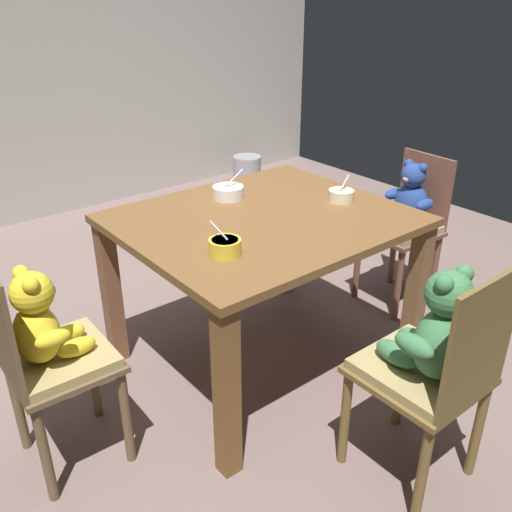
% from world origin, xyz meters
% --- Properties ---
extents(ground_plane, '(5.20, 5.20, 0.04)m').
position_xyz_m(ground_plane, '(0.00, 0.00, -0.02)').
color(ground_plane, '#78625D').
extents(wall_rear, '(5.20, 0.08, 2.99)m').
position_xyz_m(wall_rear, '(0.00, 2.56, 1.49)').
color(wall_rear, '#B1ADA3').
rests_on(wall_rear, ground_plane).
extents(dining_table, '(1.19, 1.02, 0.75)m').
position_xyz_m(dining_table, '(0.00, 0.00, 0.63)').
color(dining_table, brown).
rests_on(dining_table, ground_plane).
extents(teddy_chair_near_left, '(0.37, 0.38, 0.88)m').
position_xyz_m(teddy_chair_near_left, '(-1.00, -0.02, 0.54)').
color(teddy_chair_near_left, brown).
rests_on(teddy_chair_near_left, ground_plane).
extents(teddy_chair_near_front, '(0.39, 0.40, 0.89)m').
position_xyz_m(teddy_chair_near_front, '(-0.01, -0.91, 0.56)').
color(teddy_chair_near_front, brown).
rests_on(teddy_chair_near_front, ground_plane).
extents(teddy_chair_near_right, '(0.38, 0.38, 0.84)m').
position_xyz_m(teddy_chair_near_right, '(0.99, -0.04, 0.53)').
color(teddy_chair_near_right, brown).
rests_on(teddy_chair_near_right, ground_plane).
extents(porridge_bowl_white_far_center, '(0.16, 0.15, 0.13)m').
position_xyz_m(porridge_bowl_white_far_center, '(0.02, 0.28, 0.78)').
color(porridge_bowl_white_far_center, white).
rests_on(porridge_bowl_white_far_center, dining_table).
extents(porridge_bowl_yellow_near_left, '(0.12, 0.13, 0.12)m').
position_xyz_m(porridge_bowl_yellow_near_left, '(-0.35, -0.20, 0.79)').
color(porridge_bowl_yellow_near_left, yellow).
rests_on(porridge_bowl_yellow_near_left, dining_table).
extents(porridge_bowl_cream_near_right, '(0.13, 0.12, 0.11)m').
position_xyz_m(porridge_bowl_cream_near_right, '(0.40, -0.08, 0.78)').
color(porridge_bowl_cream_near_right, beige).
rests_on(porridge_bowl_cream_near_right, dining_table).
extents(metal_pail, '(0.25, 0.25, 0.26)m').
position_xyz_m(metal_pail, '(1.60, 2.15, 0.13)').
color(metal_pail, '#93969B').
rests_on(metal_pail, ground_plane).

